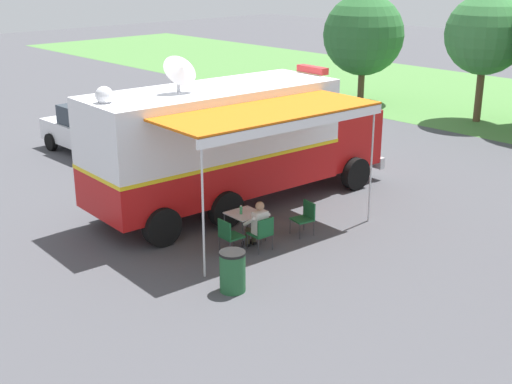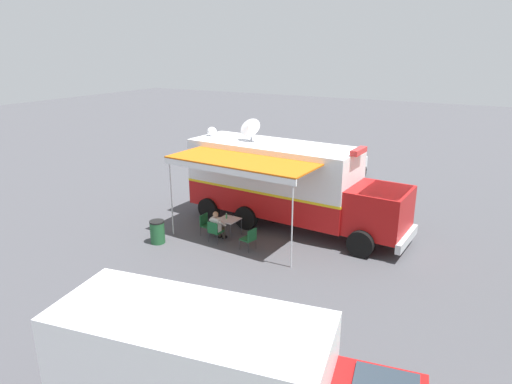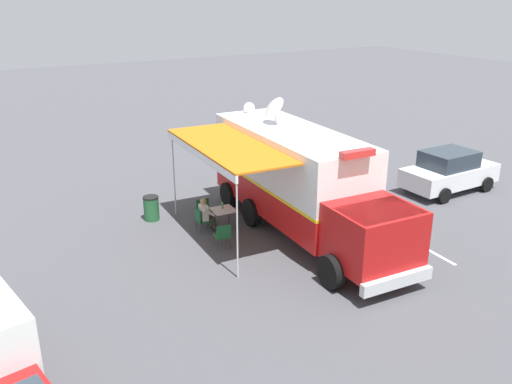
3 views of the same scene
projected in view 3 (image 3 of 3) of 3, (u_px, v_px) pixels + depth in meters
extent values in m
plane|color=#47474C|center=(289.00, 224.00, 19.82)|extent=(100.00, 100.00, 0.00)
cube|color=silver|center=(403.00, 236.00, 18.84)|extent=(0.40, 4.80, 0.01)
cube|color=#B71414|center=(289.00, 194.00, 19.42)|extent=(2.92, 7.33, 1.10)
cube|color=white|center=(290.00, 157.00, 18.93)|extent=(2.92, 7.33, 1.70)
cube|color=yellow|center=(290.00, 180.00, 19.23)|extent=(2.94, 7.36, 0.10)
cube|color=#B71414|center=(373.00, 235.00, 15.44)|extent=(2.42, 2.23, 1.70)
cube|color=#28333D|center=(379.00, 222.00, 15.10)|extent=(2.23, 1.59, 0.70)
cube|color=silver|center=(397.00, 281.00, 14.80)|extent=(2.38, 0.34, 0.36)
cylinder|color=black|center=(399.00, 254.00, 16.47)|extent=(0.36, 1.02, 1.00)
cylinder|color=black|center=(331.00, 272.00, 15.40)|extent=(0.36, 1.02, 1.00)
cylinder|color=black|center=(310.00, 201.00, 20.63)|extent=(0.36, 1.02, 1.00)
cylinder|color=black|center=(251.00, 212.00, 19.56)|extent=(0.36, 1.02, 1.00)
cylinder|color=black|center=(284.00, 185.00, 22.28)|extent=(0.36, 1.02, 1.00)
cylinder|color=black|center=(229.00, 195.00, 21.21)|extent=(0.36, 1.02, 1.00)
cube|color=white|center=(291.00, 131.00, 18.62)|extent=(2.92, 7.33, 0.10)
cube|color=red|center=(357.00, 154.00, 15.48)|extent=(1.11, 0.34, 0.20)
cylinder|color=silver|center=(276.00, 117.00, 19.43)|extent=(0.10, 0.10, 0.45)
cone|color=silver|center=(272.00, 106.00, 19.22)|extent=(0.77, 0.94, 0.81)
sphere|color=white|center=(249.00, 108.00, 21.21)|extent=(0.44, 0.44, 0.44)
cube|color=orange|center=(228.00, 145.00, 17.68)|extent=(2.53, 5.88, 0.06)
cube|color=white|center=(198.00, 154.00, 17.28)|extent=(0.42, 5.75, 0.24)
cylinder|color=silver|center=(237.00, 227.00, 15.54)|extent=(0.05, 0.05, 3.25)
cylinder|color=silver|center=(174.00, 174.00, 20.10)|extent=(0.05, 0.05, 3.25)
cube|color=silver|center=(223.00, 210.00, 19.19)|extent=(0.85, 0.85, 0.03)
cylinder|color=#333338|center=(237.00, 221.00, 19.17)|extent=(0.03, 0.03, 0.70)
cylinder|color=#333338|center=(218.00, 225.00, 18.85)|extent=(0.03, 0.03, 0.70)
cylinder|color=#333338|center=(229.00, 214.00, 19.78)|extent=(0.03, 0.03, 0.70)
cylinder|color=#333338|center=(210.00, 218.00, 19.47)|extent=(0.03, 0.03, 0.70)
cylinder|color=#3F9959|center=(222.00, 206.00, 19.25)|extent=(0.07, 0.07, 0.20)
cylinder|color=white|center=(222.00, 203.00, 19.21)|extent=(0.04, 0.04, 0.02)
cube|color=#19562D|center=(204.00, 220.00, 19.07)|extent=(0.51, 0.51, 0.04)
cube|color=#19562D|center=(198.00, 215.00, 18.89)|extent=(0.07, 0.48, 0.44)
cylinder|color=#333338|center=(208.00, 222.00, 19.42)|extent=(0.02, 0.02, 0.42)
cylinder|color=#333338|center=(212.00, 227.00, 19.05)|extent=(0.02, 0.02, 0.42)
cylinder|color=#333338|center=(196.00, 225.00, 19.23)|extent=(0.02, 0.02, 0.42)
cylinder|color=#333338|center=(201.00, 229.00, 18.86)|extent=(0.02, 0.02, 0.42)
cube|color=#19562D|center=(205.00, 213.00, 19.72)|extent=(0.51, 0.51, 0.04)
cube|color=#19562D|center=(203.00, 205.00, 19.83)|extent=(0.48, 0.07, 0.44)
cylinder|color=#333338|center=(213.00, 219.00, 19.71)|extent=(0.02, 0.02, 0.42)
cylinder|color=#333338|center=(202.00, 221.00, 19.52)|extent=(0.02, 0.02, 0.42)
cylinder|color=#333338|center=(209.00, 215.00, 20.07)|extent=(0.02, 0.02, 0.42)
cylinder|color=#333338|center=(197.00, 217.00, 19.89)|extent=(0.02, 0.02, 0.42)
cube|color=#19562D|center=(222.00, 236.00, 17.88)|extent=(0.56, 0.56, 0.04)
cube|color=#19562D|center=(224.00, 232.00, 17.60)|extent=(0.48, 0.13, 0.44)
cylinder|color=#333338|center=(214.00, 240.00, 18.07)|extent=(0.02, 0.02, 0.42)
cylinder|color=#333338|center=(227.00, 238.00, 18.21)|extent=(0.02, 0.02, 0.42)
cylinder|color=#333338|center=(218.00, 245.00, 17.68)|extent=(0.02, 0.02, 0.42)
cylinder|color=#333338|center=(231.00, 243.00, 17.82)|extent=(0.02, 0.02, 0.42)
cube|color=silver|center=(204.00, 212.00, 18.96)|extent=(0.26, 0.37, 0.56)
sphere|color=#A37556|center=(203.00, 201.00, 18.82)|extent=(0.22, 0.22, 0.22)
cylinder|color=silver|center=(204.00, 208.00, 19.19)|extent=(0.43, 0.11, 0.34)
cylinder|color=silver|center=(209.00, 213.00, 18.81)|extent=(0.43, 0.11, 0.34)
cylinder|color=#383323|center=(208.00, 218.00, 19.22)|extent=(0.39, 0.15, 0.13)
cylinder|color=#383323|center=(212.00, 223.00, 19.38)|extent=(0.11, 0.11, 0.42)
cube|color=black|center=(214.00, 227.00, 19.47)|extent=(0.25, 0.11, 0.07)
cylinder|color=#383323|center=(210.00, 220.00, 19.06)|extent=(0.39, 0.15, 0.13)
cylinder|color=#383323|center=(215.00, 225.00, 19.21)|extent=(0.11, 0.11, 0.42)
cube|color=black|center=(216.00, 229.00, 19.30)|extent=(0.25, 0.11, 0.07)
cylinder|color=#235B33|center=(151.00, 209.00, 20.05)|extent=(0.56, 0.56, 0.85)
cylinder|color=black|center=(151.00, 197.00, 19.89)|extent=(0.57, 0.57, 0.06)
cube|color=silver|center=(449.00, 175.00, 22.88)|extent=(4.22, 1.84, 0.76)
cube|color=#28333D|center=(449.00, 159.00, 22.55)|extent=(2.12, 1.62, 0.68)
cylinder|color=black|center=(452.00, 173.00, 24.36)|extent=(0.64, 0.23, 0.64)
cylinder|color=black|center=(486.00, 184.00, 22.92)|extent=(0.64, 0.23, 0.64)
cylinder|color=black|center=(410.00, 183.00, 23.10)|extent=(0.64, 0.23, 0.64)
cylinder|color=black|center=(444.00, 196.00, 21.65)|extent=(0.64, 0.23, 0.64)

